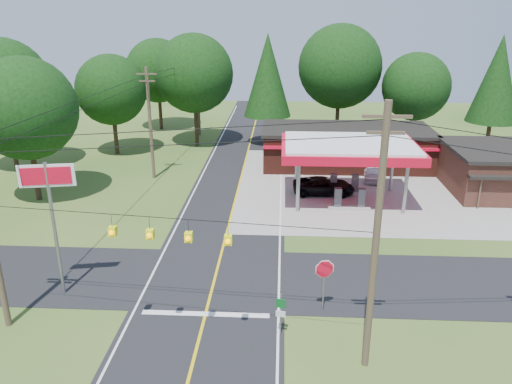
{
  "coord_description": "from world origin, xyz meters",
  "views": [
    {
      "loc": [
        3.72,
        -25.06,
        14.49
      ],
      "look_at": [
        2.0,
        7.0,
        2.8
      ],
      "focal_mm": 35.0,
      "sensor_mm": 36.0,
      "label": 1
    }
  ],
  "objects_px": {
    "sedan_car": "(373,173)",
    "big_stop_sign": "(50,197)",
    "gas_canopy": "(349,150)",
    "octagonal_stop_sign": "(324,273)",
    "suv_car": "(324,186)"
  },
  "relations": [
    {
      "from": "big_stop_sign",
      "to": "octagonal_stop_sign",
      "type": "distance_m",
      "value": 14.38
    },
    {
      "from": "gas_canopy",
      "to": "big_stop_sign",
      "type": "distance_m",
      "value": 22.72
    },
    {
      "from": "gas_canopy",
      "to": "octagonal_stop_sign",
      "type": "distance_m",
      "value": 16.43
    },
    {
      "from": "sedan_car",
      "to": "big_stop_sign",
      "type": "relative_size",
      "value": 0.52
    },
    {
      "from": "suv_car",
      "to": "gas_canopy",
      "type": "bearing_deg",
      "value": -132.46
    },
    {
      "from": "gas_canopy",
      "to": "suv_car",
      "type": "xyz_separation_m",
      "value": [
        -1.74,
        1.5,
        -3.56
      ]
    },
    {
      "from": "gas_canopy",
      "to": "big_stop_sign",
      "type": "bearing_deg",
      "value": -138.56
    },
    {
      "from": "gas_canopy",
      "to": "big_stop_sign",
      "type": "xyz_separation_m",
      "value": [
        -17.0,
        -15.01,
        1.32
      ]
    },
    {
      "from": "suv_car",
      "to": "octagonal_stop_sign",
      "type": "xyz_separation_m",
      "value": [
        -1.32,
        -17.51,
        1.52
      ]
    },
    {
      "from": "suv_car",
      "to": "big_stop_sign",
      "type": "height_order",
      "value": "big_stop_sign"
    },
    {
      "from": "suv_car",
      "to": "octagonal_stop_sign",
      "type": "relative_size",
      "value": 1.73
    },
    {
      "from": "suv_car",
      "to": "sedan_car",
      "type": "height_order",
      "value": "suv_car"
    },
    {
      "from": "gas_canopy",
      "to": "octagonal_stop_sign",
      "type": "xyz_separation_m",
      "value": [
        -3.05,
        -16.01,
        -2.03
      ]
    },
    {
      "from": "suv_car",
      "to": "octagonal_stop_sign",
      "type": "distance_m",
      "value": 17.63
    },
    {
      "from": "gas_canopy",
      "to": "sedan_car",
      "type": "xyz_separation_m",
      "value": [
        3.0,
        5.48,
        -3.61
      ]
    }
  ]
}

